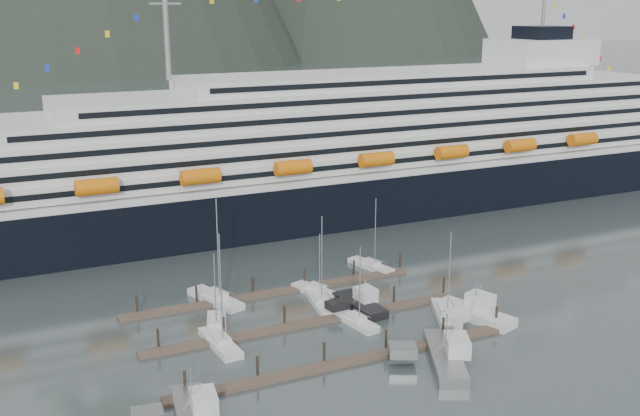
# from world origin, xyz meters

# --- Properties ---
(ground) EXTENTS (1600.00, 1600.00, 0.00)m
(ground) POSITION_xyz_m (0.00, 0.00, 0.00)
(ground) COLOR #495556
(ground) RESTS_ON ground
(cruise_ship) EXTENTS (210.00, 30.40, 50.30)m
(cruise_ship) POSITION_xyz_m (30.03, 54.94, 12.04)
(cruise_ship) COLOR black
(cruise_ship) RESTS_ON ground
(dock_near) EXTENTS (48.18, 2.28, 3.20)m
(dock_near) POSITION_xyz_m (-4.93, -9.95, 0.31)
(dock_near) COLOR #4B3A30
(dock_near) RESTS_ON ground
(dock_mid) EXTENTS (48.18, 2.28, 3.20)m
(dock_mid) POSITION_xyz_m (-4.93, 3.05, 0.31)
(dock_mid) COLOR #4B3A30
(dock_mid) RESTS_ON ground
(dock_far) EXTENTS (48.18, 2.28, 3.20)m
(dock_far) POSITION_xyz_m (-4.93, 16.05, 0.31)
(dock_far) COLOR #4B3A30
(dock_far) RESTS_ON ground
(sailboat_a) EXTENTS (5.44, 9.66, 11.95)m
(sailboat_a) POSITION_xyz_m (-17.08, 7.06, 0.41)
(sailboat_a) COLOR silver
(sailboat_a) RESTS_ON ground
(sailboat_b) EXTENTS (3.21, 10.25, 16.44)m
(sailboat_b) POSITION_xyz_m (-18.31, 1.65, 0.44)
(sailboat_b) COLOR silver
(sailboat_b) RESTS_ON ground
(sailboat_c) EXTENTS (3.72, 8.94, 12.15)m
(sailboat_c) POSITION_xyz_m (1.40, 0.31, 0.40)
(sailboat_c) COLOR silver
(sailboat_c) RESTS_ON ground
(sailboat_d) EXTENTS (4.31, 10.68, 14.63)m
(sailboat_d) POSITION_xyz_m (-0.10, 8.96, 0.42)
(sailboat_d) COLOR silver
(sailboat_d) RESTS_ON ground
(sailboat_e) EXTENTS (6.22, 11.49, 17.05)m
(sailboat_e) POSITION_xyz_m (-14.12, 16.83, 0.46)
(sailboat_e) COLOR silver
(sailboat_e) RESTS_ON ground
(sailboat_f) EXTENTS (5.35, 8.98, 10.48)m
(sailboat_f) POSITION_xyz_m (1.18, 13.28, 0.40)
(sailboat_f) COLOR silver
(sailboat_f) RESTS_ON ground
(sailboat_g) EXTENTS (4.69, 9.72, 13.03)m
(sailboat_g) POSITION_xyz_m (14.86, 19.99, 0.40)
(sailboat_g) COLOR silver
(sailboat_g) RESTS_ON ground
(sailboat_h) EXTENTS (6.84, 10.35, 13.86)m
(sailboat_h) POSITION_xyz_m (14.43, -3.26, 0.44)
(sailboat_h) COLOR silver
(sailboat_h) RESTS_ON ground
(trawler_a) EXTENTS (9.50, 13.06, 6.96)m
(trawler_a) POSITION_xyz_m (-26.99, -14.98, 0.89)
(trawler_a) COLOR gray
(trawler_a) RESTS_ON ground
(trawler_c) EXTENTS (11.90, 14.52, 7.32)m
(trawler_c) POSITION_xyz_m (6.02, -14.93, 0.92)
(trawler_c) COLOR gray
(trawler_c) RESTS_ON ground
(trawler_d) EXTENTS (10.12, 12.74, 7.28)m
(trawler_d) POSITION_xyz_m (17.87, -5.35, 0.92)
(trawler_d) COLOR silver
(trawler_d) RESTS_ON ground
(trawler_e) EXTENTS (8.06, 10.57, 6.68)m
(trawler_e) POSITION_xyz_m (4.42, 4.85, 0.87)
(trawler_e) COLOR black
(trawler_e) RESTS_ON ground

